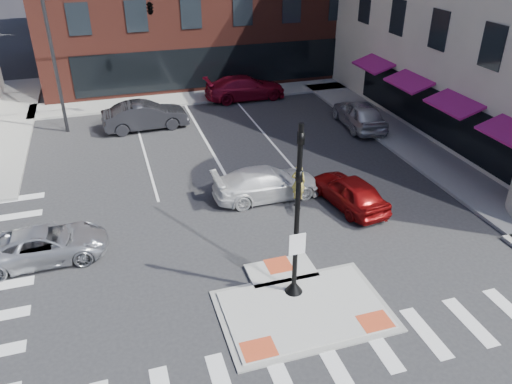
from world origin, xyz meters
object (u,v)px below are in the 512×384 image
object	(u,v)px
red_sedan	(350,191)
bg_car_dark	(145,116)
bg_car_silver	(359,114)
bg_car_red	(245,88)
cyclist	(298,193)
silver_suv	(45,244)
white_pickup	(267,183)

from	to	relation	value
red_sedan	bg_car_dark	xyz separation A→B (m)	(-7.43, 11.89, 0.11)
red_sedan	bg_car_silver	xyz separation A→B (m)	(4.83, 8.32, 0.11)
bg_car_dark	bg_car_silver	distance (m)	12.77
bg_car_red	cyclist	xyz separation A→B (m)	(-2.02, -14.98, -0.12)
cyclist	red_sedan	bearing A→B (deg)	-172.03
silver_suv	bg_car_silver	size ratio (longest dim) A/B	0.94
bg_car_dark	bg_car_red	distance (m)	8.08
bg_car_dark	bg_car_silver	size ratio (longest dim) A/B	1.03
silver_suv	bg_car_red	bearing A→B (deg)	-37.98
cyclist	white_pickup	bearing A→B (deg)	-31.55
silver_suv	white_pickup	xyz separation A→B (m)	(9.22, 2.00, 0.08)
bg_car_silver	bg_car_red	bearing A→B (deg)	-50.62
bg_car_dark	cyclist	size ratio (longest dim) A/B	2.42
white_pickup	cyclist	size ratio (longest dim) A/B	2.36
white_pickup	silver_suv	bearing A→B (deg)	101.30
silver_suv	bg_car_red	world-z (taller)	bg_car_red
bg_car_dark	cyclist	world-z (taller)	cyclist
white_pickup	bg_car_silver	xyz separation A→B (m)	(8.03, 6.51, 0.11)
white_pickup	bg_car_silver	distance (m)	10.34
red_sedan	bg_car_silver	distance (m)	9.62
red_sedan	bg_car_dark	bearing A→B (deg)	-66.81
red_sedan	bg_car_red	bearing A→B (deg)	-98.10
silver_suv	bg_car_dark	world-z (taller)	bg_car_dark
red_sedan	bg_car_red	distance (m)	15.49
white_pickup	bg_car_silver	size ratio (longest dim) A/B	1.01
bg_car_red	cyclist	distance (m)	15.11
silver_suv	bg_car_red	xyz separation A→B (m)	(12.23, 15.68, 0.18)
red_sedan	white_pickup	distance (m)	3.68
silver_suv	red_sedan	xyz separation A→B (m)	(12.42, 0.19, 0.08)
silver_suv	bg_car_red	distance (m)	19.89
red_sedan	bg_car_red	world-z (taller)	bg_car_red
red_sedan	bg_car_dark	size ratio (longest dim) A/B	0.84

